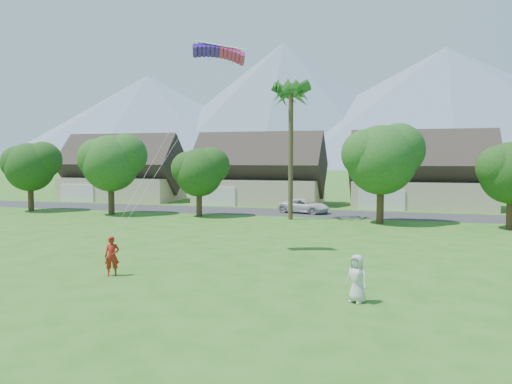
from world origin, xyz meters
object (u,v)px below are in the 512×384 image
(parked_car, at_px, (304,206))
(parafoil_kite, at_px, (219,51))
(kite_flyer, at_px, (112,256))
(watcher, at_px, (357,278))

(parked_car, bearing_deg, parafoil_kite, -166.92)
(parked_car, relative_size, parafoil_kite, 1.61)
(parked_car, distance_m, parafoil_kite, 24.64)
(kite_flyer, xyz_separation_m, watcher, (11.68, -1.25, -0.01))
(kite_flyer, distance_m, parked_car, 29.51)
(watcher, height_order, parked_car, watcher)
(kite_flyer, height_order, parafoil_kite, parafoil_kite)
(kite_flyer, bearing_deg, parked_car, 55.40)
(kite_flyer, relative_size, watcher, 1.01)
(watcher, distance_m, parked_car, 31.45)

